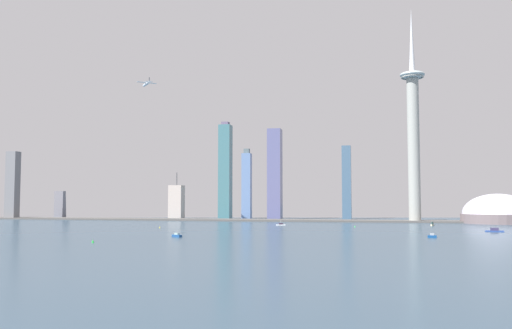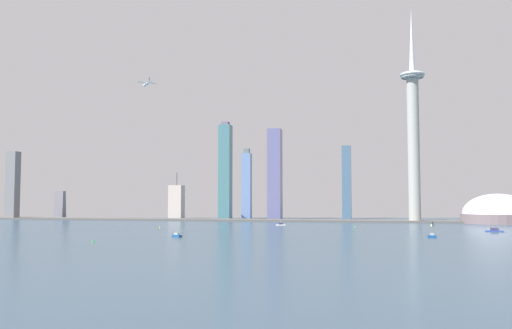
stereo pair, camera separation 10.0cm
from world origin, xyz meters
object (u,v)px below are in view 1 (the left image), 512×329
Objects in this scene: skyscraper_0 at (225,171)px; boat_7 at (432,236)px; boat_4 at (432,224)px; skyscraper_5 at (177,202)px; skyscraper_1 at (13,185)px; observation_tower at (413,126)px; boat_2 at (177,236)px; skyscraper_6 at (247,185)px; boat_0 at (281,225)px; skyscraper_7 at (275,174)px; channel_buoy_2 at (160,227)px; airplane at (147,84)px; skyscraper_3 at (62,204)px; skyscraper_2 at (347,182)px; boat_3 at (495,230)px; skyscraper_4 at (415,195)px; channel_buoy_0 at (93,241)px; stadium_dome at (498,215)px; channel_buoy_1 at (355,226)px.

skyscraper_0 reaches higher than boat_7.
skyscraper_5 is at bearing -84.28° from boat_4.
boat_4 is at bearing -8.31° from skyscraper_1.
skyscraper_0 is 517.52m from boat_7.
observation_tower is 462.07m from boat_2.
skyscraper_5 is (270.10, 81.93, -28.95)m from skyscraper_1.
boat_0 is (96.58, -215.39, -56.92)m from skyscraper_6.
channel_buoy_2 is (-81.50, -300.27, -75.31)m from skyscraper_7.
airplane is (-117.84, -156.44, 149.37)m from skyscraper_6.
channel_buoy_2 is (326.36, -313.55, -23.51)m from skyscraper_3.
boat_4 is (13.23, -109.17, -141.41)m from observation_tower.
airplane is (-168.66, -148.33, 131.03)m from skyscraper_7.
skyscraper_1 reaches higher than boat_7.
skyscraper_2 reaches higher than boat_3.
airplane is (-214.42, 58.95, 206.30)m from boat_0.
boat_4 is (325.42, -185.39, -81.37)m from skyscraper_0.
boat_3 is (238.32, -88.98, 0.29)m from boat_0.
boat_3 is (732.73, -222.15, -56.91)m from skyscraper_1.
skyscraper_5 is at bearing 144.82° from boat_2.
boat_0 is 255.18m from boat_7.
skyscraper_5 is at bearing -177.73° from skyscraper_0.
boat_2 is at bearing -118.35° from skyscraper_4.
observation_tower is 1.90× the size of skyscraper_0.
skyscraper_7 is 302.08m from boat_4.
skyscraper_2 reaches higher than boat_7.
boat_3 is at bearing -42.27° from skyscraper_6.
observation_tower is 645.72m from skyscraper_3.
boat_7 is at bearing -115.16° from boat_3.
channel_buoy_0 is at bearing -118.49° from skyscraper_4.
skyscraper_1 is at bearing 132.42° from channel_buoy_0.
skyscraper_4 reaches higher than stadium_dome.
skyscraper_1 is 10.53× the size of boat_2.
skyscraper_0 is 319.77m from skyscraper_4.
observation_tower reaches higher than skyscraper_6.
boat_0 is 7.24× the size of channel_buoy_1.
skyscraper_6 is at bearing -4.68° from skyscraper_0.
observation_tower is 2.76× the size of skyscraper_1.
channel_buoy_0 reaches higher than channel_buoy_1.
skyscraper_3 is 504.94m from boat_0.
skyscraper_2 is at bearing 11.57° from skyscraper_1.
skyscraper_0 is 323.07m from skyscraper_3.
skyscraper_6 is 73.13× the size of channel_buoy_1.
skyscraper_7 is (448.66, 74.10, 18.07)m from skyscraper_1.
airplane is at bearing -26.33° from boat_7.
skyscraper_4 is at bearing -1.86° from skyscraper_3.
skyscraper_3 is 4.45× the size of boat_2.
boat_3 is at bearing 0.63° from channel_buoy_2.
skyscraper_7 is 520.28m from channel_buoy_0.
channel_buoy_0 is (-270.01, -447.70, -141.85)m from observation_tower.
stadium_dome is 578.42m from channel_buoy_0.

